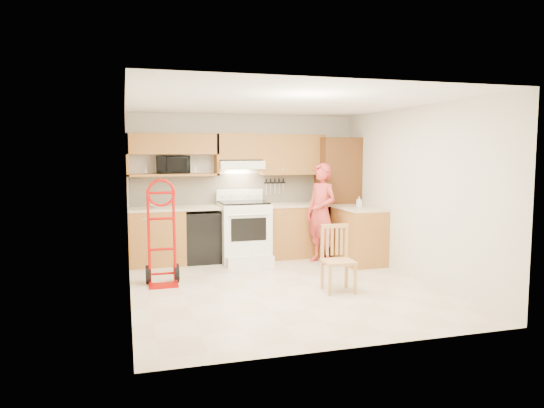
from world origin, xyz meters
name	(u,v)px	position (x,y,z in m)	size (l,w,h in m)	color
floor	(282,288)	(0.00, 0.00, -0.01)	(4.00, 4.50, 0.02)	beige
ceiling	(283,101)	(0.00, 0.00, 2.51)	(4.00, 4.50, 0.02)	white
wall_back	(244,186)	(0.00, 2.26, 1.25)	(4.00, 0.02, 2.50)	beige
wall_front	(356,217)	(0.00, -2.26, 1.25)	(4.00, 0.02, 2.50)	beige
wall_left	(127,200)	(-2.01, 0.00, 1.25)	(0.02, 4.50, 2.50)	beige
wall_right	(414,193)	(2.01, 0.00, 1.25)	(0.02, 4.50, 2.50)	beige
backsplash	(245,189)	(0.00, 2.23, 1.20)	(3.92, 0.03, 0.55)	beige
lower_cab_left	(157,237)	(-1.55, 1.95, 0.45)	(0.90, 0.60, 0.90)	#9C6533
dishwasher	(202,237)	(-0.80, 1.95, 0.42)	(0.60, 0.60, 0.85)	black
lower_cab_right	(294,231)	(0.83, 1.95, 0.45)	(1.14, 0.60, 0.90)	#9C6533
countertop_left	(175,208)	(-1.25, 1.95, 0.92)	(1.50, 0.63, 0.04)	#C5AE8F
countertop_right	(294,205)	(0.83, 1.95, 0.92)	(1.14, 0.63, 0.04)	#C5AE8F
cab_return_right	(359,236)	(1.70, 1.15, 0.45)	(0.60, 1.00, 0.90)	#9C6533
countertop_return	(359,208)	(1.70, 1.15, 0.92)	(0.63, 1.00, 0.04)	#C5AE8F
pantry_tall	(337,196)	(1.65, 1.95, 1.05)	(0.70, 0.60, 2.10)	#583417
upper_cab_left	(173,144)	(-1.25, 2.08, 1.98)	(1.50, 0.33, 0.34)	#9C6533
upper_shelf_mw	(173,175)	(-1.25, 2.08, 1.47)	(1.50, 0.33, 0.04)	#9C6533
upper_cab_center	(240,147)	(-0.12, 2.08, 1.94)	(0.76, 0.33, 0.44)	#9C6533
upper_cab_right	(292,155)	(0.83, 2.08, 1.80)	(1.14, 0.33, 0.70)	#9C6533
range_hood	(240,165)	(-0.12, 2.02, 1.63)	(0.76, 0.46, 0.14)	white
knife_strip	(275,186)	(0.55, 2.21, 1.24)	(0.40, 0.05, 0.29)	black
microwave	(173,165)	(-1.26, 2.08, 1.64)	(0.53, 0.36, 0.30)	black
range	(245,226)	(-0.11, 1.76, 0.60)	(0.82, 1.07, 1.20)	white
person	(321,213)	(1.09, 1.32, 0.83)	(0.61, 0.40, 1.67)	#BF3834
hand_truck	(162,238)	(-1.56, 0.60, 0.67)	(0.52, 0.48, 1.33)	#A10804
dining_chair	(339,259)	(0.65, -0.41, 0.44)	(0.40, 0.43, 0.88)	tan
soap_bottle	(359,201)	(1.70, 1.16, 1.03)	(0.08, 0.08, 0.18)	white
bowl	(157,206)	(-1.53, 1.95, 0.97)	(0.22, 0.22, 0.05)	white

